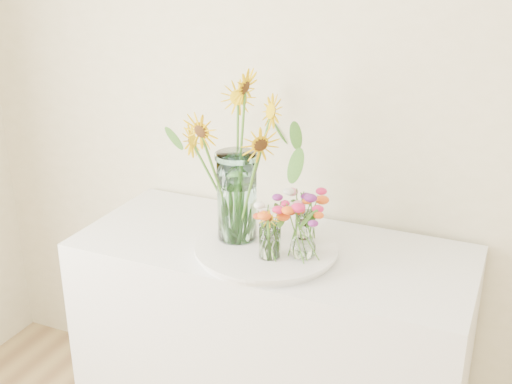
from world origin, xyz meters
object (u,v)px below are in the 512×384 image
mason_jar (237,197)px  small_vase_c (304,227)px  small_vase_b (303,241)px  tray (266,251)px  small_vase_a (270,241)px  counter (271,352)px

mason_jar → small_vase_c: bearing=17.4°
mason_jar → small_vase_b: 0.28m
tray → small_vase_b: 0.16m
small_vase_a → small_vase_c: small_vase_a is taller
counter → small_vase_b: size_ratio=11.20×
tray → small_vase_a: (0.04, -0.07, 0.07)m
small_vase_a → small_vase_b: small_vase_b is taller
mason_jar → small_vase_c: mason_jar is taller
tray → mason_jar: size_ratio=1.47×
counter → tray: size_ratio=3.00×
small_vase_a → small_vase_c: size_ratio=1.10×
mason_jar → counter: bearing=22.6°
small_vase_b → small_vase_c: 0.12m
tray → small_vase_b: size_ratio=3.73×
mason_jar → small_vase_a: bearing=-29.4°
small_vase_a → small_vase_c: (0.06, 0.16, -0.01)m
counter → mason_jar: mason_jar is taller
mason_jar → small_vase_a: (0.16, -0.09, -0.10)m
counter → small_vase_c: size_ratio=12.57×
small_vase_a → small_vase_b: 0.11m
counter → mason_jar: (-0.11, -0.05, 0.63)m
tray → small_vase_b: (0.14, -0.02, 0.08)m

